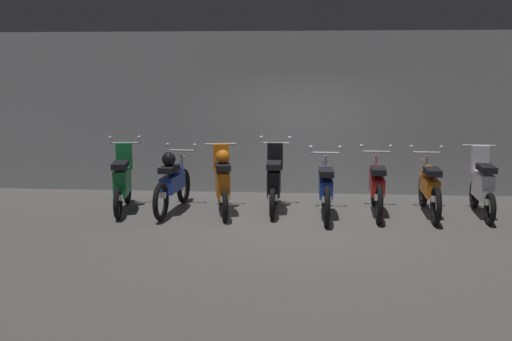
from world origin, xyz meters
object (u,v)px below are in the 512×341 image
Objects in this scene: motorbike_slot_2 at (222,181)px; motorbike_slot_5 at (377,186)px; motorbike_slot_0 at (123,181)px; motorbike_slot_3 at (274,181)px; motorbike_slot_1 at (173,182)px; motorbike_slot_4 at (326,187)px; motorbike_slot_6 at (429,187)px; motorbike_slot_7 at (482,185)px.

motorbike_slot_2 is 0.85× the size of motorbike_slot_5.
motorbike_slot_3 is (2.68, 0.19, 0.00)m from motorbike_slot_0.
motorbike_slot_5 is (1.79, -0.06, -0.04)m from motorbike_slot_3.
motorbike_slot_4 is at bearing -2.21° from motorbike_slot_1.
motorbike_slot_3 reaches higher than motorbike_slot_6.
motorbike_slot_3 is 2.68m from motorbike_slot_6.
motorbike_slot_2 is 1.79m from motorbike_slot_4.
motorbike_slot_1 is 1.79m from motorbike_slot_3.
motorbike_slot_6 is at bearing 1.03° from motorbike_slot_0.
motorbike_slot_1 is 1.00× the size of motorbike_slot_4.
motorbike_slot_1 is at bearing 1.21° from motorbike_slot_0.
motorbike_slot_4 is 1.80m from motorbike_slot_6.
motorbike_slot_6 is at bearing -2.00° from motorbike_slot_3.
motorbike_slot_4 is (3.58, -0.08, -0.04)m from motorbike_slot_0.
motorbike_slot_0 is 1.00× the size of motorbike_slot_3.
motorbike_slot_7 is at bearing -1.06° from motorbike_slot_3.
motorbike_slot_5 is (4.47, 0.13, -0.04)m from motorbike_slot_0.
motorbike_slot_2 is at bearing -0.77° from motorbike_slot_0.
motorbike_slot_5 is 0.89m from motorbike_slot_6.
motorbike_slot_0 is 1.79m from motorbike_slot_2.
motorbike_slot_3 is 1.79m from motorbike_slot_5.
motorbike_slot_6 is (5.36, 0.10, -0.04)m from motorbike_slot_0.
motorbike_slot_0 is 0.99× the size of motorbike_slot_7.
motorbike_slot_0 is 0.86× the size of motorbike_slot_1.
motorbike_slot_5 is (3.57, 0.11, -0.04)m from motorbike_slot_1.
motorbike_slot_4 is at bearing -1.35° from motorbike_slot_0.
motorbike_slot_6 is at bearing 1.93° from motorbike_slot_2.
motorbike_slot_1 is at bearing -174.52° from motorbike_slot_3.
motorbike_slot_4 and motorbike_slot_6 have the same top height.
motorbike_slot_2 is (0.89, -0.04, 0.04)m from motorbike_slot_1.
motorbike_slot_4 is 1.00× the size of motorbike_slot_6.
motorbike_slot_1 is at bearing -179.00° from motorbike_slot_6.
motorbike_slot_7 is at bearing -0.21° from motorbike_slot_5.
motorbike_slot_7 reaches higher than motorbike_slot_5.
motorbike_slot_0 reaches higher than motorbike_slot_5.
motorbike_slot_3 is at bearing 4.06° from motorbike_slot_0.
motorbike_slot_3 is at bearing 178.10° from motorbike_slot_5.
motorbike_slot_1 is 3.57m from motorbike_slot_5.
motorbike_slot_3 is (0.90, 0.21, -0.04)m from motorbike_slot_2.
motorbike_slot_2 is at bearing -166.56° from motorbike_slot_3.
motorbike_slot_0 is 4.47m from motorbike_slot_5.
motorbike_slot_6 is (2.68, -0.09, -0.04)m from motorbike_slot_3.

